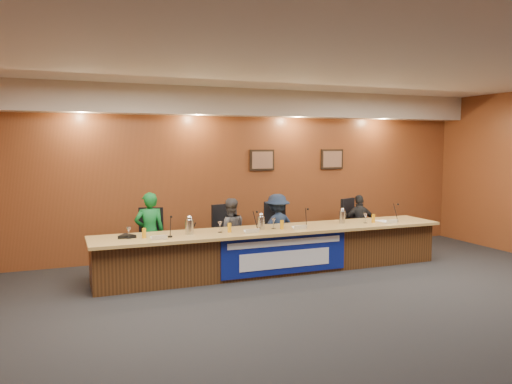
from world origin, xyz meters
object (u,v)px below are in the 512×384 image
Objects in this scene: dais_body at (275,251)px; office_chair_c at (275,235)px; panelist_c at (277,228)px; panelist_a at (150,233)px; carafe_right at (342,217)px; speakerphone at (126,236)px; carafe_left at (189,227)px; banner at (285,254)px; panelist_d at (359,224)px; panelist_b at (230,232)px; carafe_mid at (261,223)px; office_chair_b at (228,238)px; office_chair_a at (149,244)px; office_chair_d at (357,229)px.

dais_body is 0.86m from office_chair_c.
panelist_a is at bearing -9.14° from panelist_c.
panelist_c reaches higher than office_chair_c.
speakerphone is (-3.79, 0.00, -0.09)m from carafe_right.
office_chair_c is 2.05× the size of carafe_left.
banner is 4.58× the size of office_chair_c.
panelist_c reaches higher than panelist_d.
panelist_a is (-2.00, 0.68, 0.34)m from dais_body.
panelist_b reaches higher than panelist_d.
banner is 10.18× the size of carafe_mid.
carafe_left is at bearing -149.98° from office_chair_b.
carafe_right reaches higher than office_chair_c.
carafe_right reaches higher than office_chair_a.
dais_body reaches higher than office_chair_a.
panelist_d is 2.71m from office_chair_b.
carafe_right is (0.99, -0.65, 0.23)m from panelist_c.
office_chair_b is 0.95m from carafe_mid.
office_chair_b is 2.16× the size of carafe_right.
office_chair_c is (2.34, 0.00, 0.00)m from office_chair_a.
carafe_right is (-0.80, -0.75, 0.38)m from office_chair_d.
panelist_a is at bearing 151.41° from banner.
speakerphone is at bearing 176.11° from carafe_left.
office_chair_c is at bearing 7.65° from panelist_d.
dais_body is 12.50× the size of office_chair_d.
panelist_b is 0.82m from carafe_mid.
banner is 2.53m from speakerphone.
carafe_mid is at bearing 174.00° from office_chair_d.
carafe_mid is at bearing 123.24° from panelist_b.
carafe_right is 0.70× the size of speakerphone.
panelist_d is at bearing 19.47° from office_chair_a.
panelist_d is at bearing 27.19° from banner.
carafe_right is at bearing 171.11° from panelist_b.
office_chair_c is (0.34, 0.78, 0.13)m from dais_body.
banner is 2.30m from panelist_a.
office_chair_c is at bearing 142.67° from carafe_right.
dais_body is 18.75× the size of speakerphone.
panelist_b reaches higher than office_chair_c.
office_chair_a is 1.50× the size of speakerphone.
banner reaches higher than office_chair_c.
carafe_left is at bearing 165.98° from banner.
office_chair_d is at bearing -79.15° from panelist_d.
panelist_d is 5.27× the size of carafe_right.
carafe_left is (-1.84, -0.72, 0.24)m from panelist_c.
office_chair_b is at bearing -158.05° from office_chair_c.
panelist_d is at bearing 17.67° from dais_body.
panelist_a is 2.86× the size of office_chair_b.
panelist_d is 4.64m from speakerphone.
panelist_a reaches higher than panelist_b.
dais_body is 12.50× the size of office_chair_c.
panelist_c reaches higher than carafe_right.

